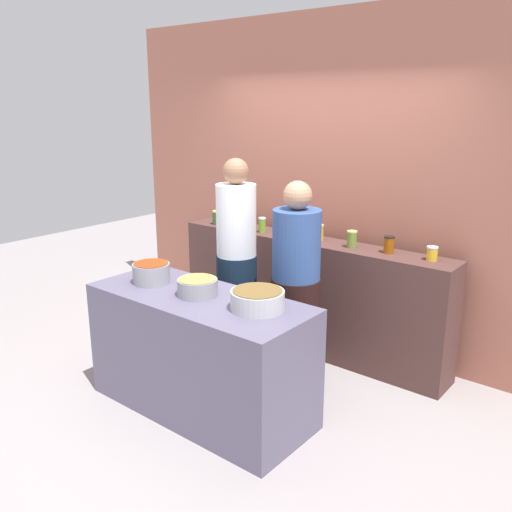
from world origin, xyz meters
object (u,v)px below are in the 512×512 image
Objects in this scene: preserve_jar_3 at (296,231)px; preserve_jar_7 at (432,253)px; preserve_jar_6 at (389,245)px; cooking_pot_left at (151,273)px; cook_with_tongs at (237,273)px; preserve_jar_5 at (352,239)px; cook_in_cap at (296,296)px; cooking_pot_center at (198,287)px; preserve_jar_0 at (216,217)px; preserve_jar_4 at (319,232)px; preserve_jar_1 at (245,221)px; cooking_pot_right at (257,300)px; preserve_jar_2 at (262,225)px.

preserve_jar_7 is (1.22, 0.09, -0.01)m from preserve_jar_3.
cooking_pot_left is at bearing -131.31° from preserve_jar_6.
preserve_jar_3 is 0.68m from cook_with_tongs.
preserve_jar_5 is 0.09× the size of cook_in_cap.
cooking_pot_center is 0.16× the size of cook_with_tongs.
preserve_jar_0 and preserve_jar_4 have the same top height.
preserve_jar_1 reaches higher than cooking_pot_center.
cook_with_tongs reaches higher than preserve_jar_1.
preserve_jar_5 is (1.51, 0.05, 0.00)m from preserve_jar_0.
preserve_jar_6 is 1.27× the size of preserve_jar_7.
preserve_jar_0 is 1.69m from cooking_pot_center.
cooking_pot_center is at bearing -128.63° from preserve_jar_7.
preserve_jar_4 is 1.44m from cooking_pot_center.
cook_with_tongs is at bearing 110.72° from cooking_pot_center.
cook_in_cap is (1.37, -0.56, -0.37)m from preserve_jar_0.
preserve_jar_5 is 1.46m from cooking_pot_center.
cook_in_cap reaches higher than cooking_pot_left.
preserve_jar_6 is 0.39× the size of cooking_pot_right.
preserve_jar_4 is 0.36m from preserve_jar_5.
preserve_jar_0 is 0.30m from preserve_jar_1.
preserve_jar_4 is (0.87, -0.02, 0.01)m from preserve_jar_1.
preserve_jar_0 is at bearing 113.23° from cooking_pot_left.
preserve_jar_2 reaches higher than cooking_pot_center.
cooking_pot_center is at bearing -69.28° from cook_with_tongs.
preserve_jar_6 is at bearing 6.22° from preserve_jar_5.
cook_with_tongs is (0.49, -0.69, -0.28)m from preserve_jar_1.
preserve_jar_4 is (0.19, 0.09, 0.00)m from preserve_jar_3.
preserve_jar_3 reaches higher than preserve_jar_7.
preserve_jar_6 is 1.91m from cooking_pot_left.
preserve_jar_2 is at bearing 144.02° from cook_in_cap.
preserve_jar_1 is 0.76× the size of preserve_jar_5.
preserve_jar_0 is 1.00× the size of preserve_jar_4.
preserve_jar_3 is 1.23m from preserve_jar_7.
preserve_jar_5 is at bearing -175.98° from preserve_jar_7.
preserve_jar_7 is (1.61, 0.08, -0.02)m from preserve_jar_2.
preserve_jar_7 is 1.60m from cook_with_tongs.
preserve_jar_3 is at bearing 125.37° from cook_in_cap.
cooking_pot_center is at bearing -70.61° from preserve_jar_2.
preserve_jar_2 is 0.38m from preserve_jar_3.
cook_with_tongs is at bearing -108.89° from preserve_jar_3.
preserve_jar_3 is at bearing 114.67° from cooking_pot_right.
preserve_jar_4 is 0.83m from cook_with_tongs.
cook_with_tongs is at bearing -36.65° from preserve_jar_0.
preserve_jar_1 is 0.39× the size of cooking_pot_left.
preserve_jar_0 reaches higher than preserve_jar_3.
cooking_pot_center is 0.82m from cook_with_tongs.
cooking_pot_right is at bearing 4.32° from cooking_pot_left.
preserve_jar_2 is at bearing -171.71° from preserve_jar_4.
preserve_jar_2 is at bearing 89.94° from cooking_pot_left.
cooking_pot_right is at bearing -114.93° from preserve_jar_7.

